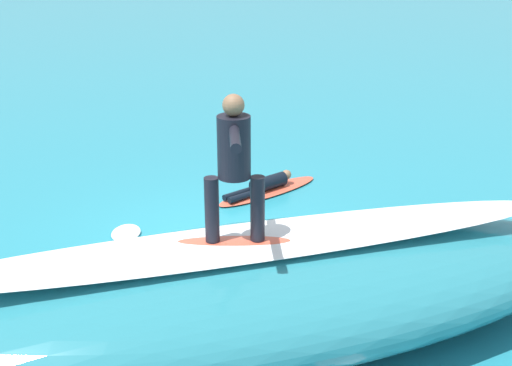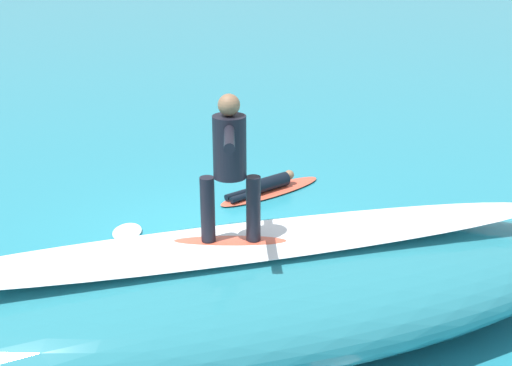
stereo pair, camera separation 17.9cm
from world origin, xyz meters
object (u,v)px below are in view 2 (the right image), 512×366
(surfboard_paddling, at_px, (271,191))
(surfer_paddling, at_px, (266,185))
(surfboard_riding, at_px, (231,243))
(surfer_riding, at_px, (230,158))

(surfboard_paddling, xyz_separation_m, surfer_paddling, (0.10, 0.06, 0.15))
(surfboard_riding, bearing_deg, surfer_riding, -70.57)
(surfboard_paddling, bearing_deg, surfer_paddling, -180.00)
(surfboard_riding, xyz_separation_m, surfer_paddling, (-1.25, -4.62, -1.14))
(surfboard_riding, relative_size, surfer_riding, 1.23)
(surfer_riding, distance_m, surfboard_paddling, 5.40)
(surfer_riding, height_order, surfboard_paddling, surfer_riding)
(surfer_riding, relative_size, surfboard_paddling, 0.72)
(surfboard_riding, relative_size, surfboard_paddling, 0.89)
(surfer_riding, xyz_separation_m, surfboard_paddling, (-1.36, -4.68, -2.33))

